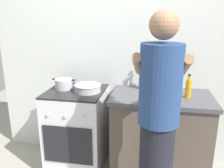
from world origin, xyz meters
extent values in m
cube|color=silver|center=(0.20, 0.50, 1.25)|extent=(3.20, 0.10, 2.50)
cube|color=brown|center=(0.55, 0.15, 0.43)|extent=(0.96, 0.56, 0.86)
cube|color=#4C4C51|center=(0.55, 0.15, 0.88)|extent=(1.00, 0.60, 0.04)
cube|color=silver|center=(-0.35, 0.15, 0.44)|extent=(0.60, 0.60, 0.88)
cube|color=#232326|center=(-0.35, 0.15, 0.89)|extent=(0.60, 0.60, 0.02)
cube|color=black|center=(-0.35, -0.16, 0.42)|extent=(0.51, 0.01, 0.40)
cylinder|color=silver|center=(-0.53, -0.16, 0.74)|extent=(0.04, 0.01, 0.04)
cylinder|color=silver|center=(-0.35, -0.16, 0.74)|extent=(0.04, 0.01, 0.04)
cylinder|color=silver|center=(-0.17, -0.16, 0.74)|extent=(0.04, 0.01, 0.04)
cylinder|color=#B2B2B7|center=(-0.49, 0.18, 0.95)|extent=(0.19, 0.19, 0.11)
cube|color=black|center=(-0.60, 0.18, 1.00)|extent=(0.04, 0.02, 0.01)
cube|color=black|center=(-0.38, 0.18, 1.00)|extent=(0.04, 0.02, 0.01)
cylinder|color=#B7B7BC|center=(-0.21, 0.13, 0.94)|extent=(0.27, 0.27, 0.08)
torus|color=#B7B7BC|center=(-0.21, 0.13, 0.97)|extent=(0.28, 0.28, 0.01)
cylinder|color=silver|center=(0.35, 0.34, 0.97)|extent=(0.10, 0.10, 0.14)
cylinder|color=white|center=(0.34, 0.33, 1.04)|extent=(0.03, 0.05, 0.24)
sphere|color=white|center=(0.34, 0.33, 1.17)|extent=(0.03, 0.03, 0.03)
cylinder|color=black|center=(0.36, 0.34, 1.04)|extent=(0.02, 0.04, 0.24)
sphere|color=black|center=(0.36, 0.34, 1.17)|extent=(0.03, 0.03, 0.03)
cylinder|color=#9E7547|center=(0.35, 0.36, 1.06)|extent=(0.05, 0.01, 0.29)
sphere|color=#9E7547|center=(0.35, 0.36, 1.21)|extent=(0.03, 0.03, 0.03)
cylinder|color=silver|center=(0.36, 0.36, 1.04)|extent=(0.03, 0.02, 0.23)
sphere|color=silver|center=(0.36, 0.36, 1.16)|extent=(0.03, 0.03, 0.03)
cylinder|color=silver|center=(0.62, 0.12, 0.93)|extent=(0.04, 0.04, 0.07)
cylinder|color=red|center=(0.62, 0.12, 0.98)|extent=(0.04, 0.04, 0.02)
cylinder|color=gold|center=(0.79, 0.13, 0.99)|extent=(0.06, 0.06, 0.18)
cylinder|color=gold|center=(0.79, 0.13, 1.10)|extent=(0.03, 0.03, 0.04)
cylinder|color=black|center=(0.79, 0.13, 1.12)|extent=(0.03, 0.03, 0.02)
cylinder|color=navy|center=(0.51, -0.48, 1.19)|extent=(0.30, 0.30, 0.58)
sphere|color=#A07254|center=(0.51, -0.48, 1.60)|extent=(0.20, 0.20, 0.20)
cylinder|color=#A07254|center=(0.34, -0.34, 1.30)|extent=(0.07, 0.41, 0.24)
cylinder|color=#A07254|center=(0.68, -0.34, 1.30)|extent=(0.07, 0.41, 0.24)
camera|label=1|loc=(0.46, -2.07, 1.65)|focal=36.93mm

